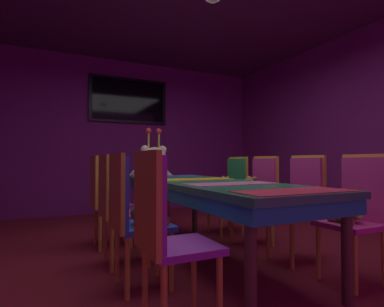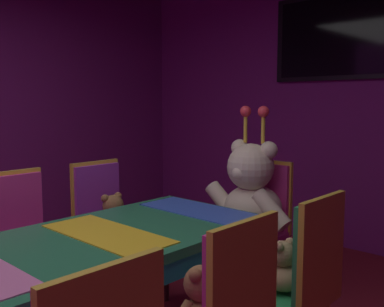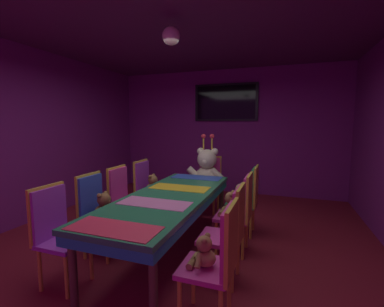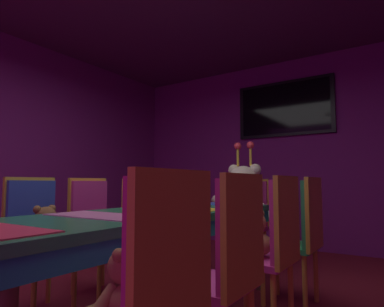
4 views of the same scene
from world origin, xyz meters
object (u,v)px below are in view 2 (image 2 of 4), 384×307
Objects in this scene: teddy_right_3 at (281,269)px; wall_tv at (344,35)px; teddy_right_2 at (200,304)px; king_teddy_bear at (249,194)px; chair_left_3 at (102,214)px; teddy_left_3 at (114,218)px; chair_left_2 at (18,232)px; chair_right_3 at (306,272)px; throne_chair at (262,212)px; banquet_table at (45,268)px.

wall_tv reaches higher than teddy_right_3.
king_teddy_bear is at bearing -62.20° from teddy_right_2.
chair_left_3 is 1.54m from teddy_right_3.
chair_left_3 is 3.00× the size of teddy_left_3.
chair_left_2 is 1.81m from chair_right_3.
throne_chair is at bearing -51.21° from teddy_right_3.
throne_chair is at bearing -45.95° from chair_right_3.
teddy_right_3 is (1.40, -0.00, -0.02)m from teddy_left_3.
teddy_left_3 is (0.15, 0.00, -0.01)m from chair_left_3.
teddy_right_2 is at bearing -76.24° from wall_tv.
teddy_right_2 is 3.21m from wall_tv.
wall_tv is (0.00, 1.32, 1.45)m from throne_chair.
chair_right_3 is at bearing -68.91° from wall_tv.
chair_left_2 reaches higher than teddy_left_3.
throne_chair is (-0.84, 0.87, 0.00)m from chair_right_3.
banquet_table is at bearing -90.00° from wall_tv.
teddy_left_3 is 1.13× the size of teddy_right_3.
chair_left_2 reaches higher than teddy_right_2.
teddy_right_2 is at bearing 24.95° from throne_chair.
teddy_right_3 is 2.73m from wall_tv.
chair_left_2 is 1.00× the size of throne_chair.
chair_left_2 is at bearing 20.76° from chair_right_3.
chair_left_2 is at bearing 161.85° from banquet_table.
chair_left_3 reaches higher than banquet_table.
banquet_table is 1.25m from chair_right_3.
teddy_right_3 is (-0.14, 0.00, -0.02)m from chair_right_3.
throne_chair reaches higher than teddy_right_2.
wall_tv reaches higher than chair_right_3.
king_teddy_bear reaches higher than teddy_right_2.
teddy_left_3 is at bearing 0.00° from chair_left_3.
chair_right_3 is at bearing -105.48° from teddy_right_2.
throne_chair reaches higher than teddy_left_3.
chair_left_3 is at bearing -180.00° from teddy_left_3.
teddy_left_3 is 2.72m from wall_tv.
banquet_table is at bearing 52.62° from teddy_right_3.
throne_chair is (0.69, 0.87, 0.01)m from teddy_left_3.
teddy_right_3 is at bearing -0.05° from teddy_left_3.
throne_chair is at bearing 60.80° from chair_left_2.
teddy_right_3 is (0.70, 0.92, -0.08)m from banquet_table.
king_teddy_bear reaches higher than chair_left_2.
banquet_table is 2.66× the size of king_teddy_bear.
teddy_right_3 is (0.02, 0.59, -0.01)m from teddy_right_2.
throne_chair is (0.84, 0.87, 0.00)m from chair_left_3.
chair_left_2 is 3.00× the size of teddy_left_3.
teddy_right_3 is 0.31× the size of king_teddy_bear.
throne_chair is 1.96m from wall_tv.
chair_left_2 is 1.73m from throne_chair.
teddy_left_3 is at bearing -0.05° from teddy_right_3.
chair_left_3 is 0.15m from teddy_left_3.
chair_right_3 and throne_chair have the same top height.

